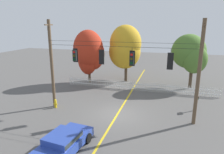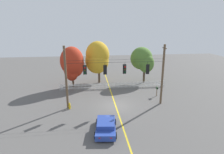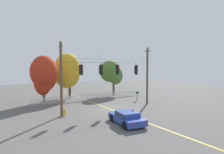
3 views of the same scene
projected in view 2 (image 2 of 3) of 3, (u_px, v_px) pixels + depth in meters
ground at (116, 106)px, 23.97m from camera, size 80.00×80.00×0.00m
lane_centerline_stripe at (116, 106)px, 23.97m from camera, size 0.16×36.00×0.01m
signal_support_span at (116, 76)px, 22.89m from camera, size 12.24×1.10×7.75m
traffic_signal_southbound_primary at (85, 70)px, 22.23m from camera, size 0.43×0.38×1.43m
traffic_signal_northbound_primary at (105, 70)px, 22.50m from camera, size 0.43×0.38×1.44m
traffic_signal_westbound_side at (125, 69)px, 22.81m from camera, size 0.43×0.38×1.49m
traffic_signal_northbound_secondary at (147, 69)px, 23.14m from camera, size 0.43×0.38×1.55m
white_picket_fence at (114, 85)px, 30.36m from camera, size 17.25×0.06×1.03m
autumn_maple_near_fence at (73, 64)px, 30.14m from camera, size 3.76×3.66×6.73m
autumn_maple_mid at (97, 58)px, 32.61m from camera, size 4.21×4.02×7.33m
autumn_oak_far_east at (143, 60)px, 32.70m from camera, size 3.96×3.63×6.30m
parked_car at (106, 126)px, 18.07m from camera, size 2.37×4.15×1.15m
fire_hydrant at (70, 106)px, 22.97m from camera, size 0.38×0.22×0.81m
roadside_mailbox at (157, 89)px, 26.95m from camera, size 0.25×0.44×1.39m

